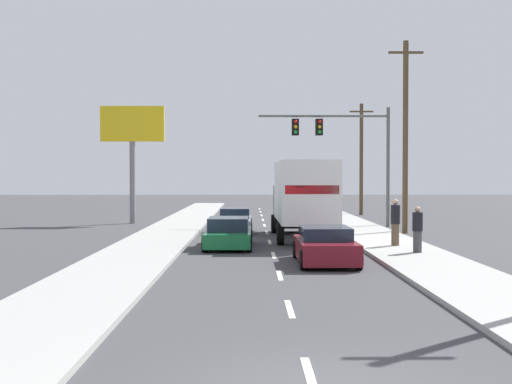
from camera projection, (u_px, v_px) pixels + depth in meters
name	position (u px, v px, depth m)	size (l,w,h in m)	color
ground_plane	(267.00, 234.00, 34.04)	(140.00, 140.00, 0.00)	#3D3D3F
sidewalk_right	(385.00, 242.00, 29.09)	(3.05, 80.00, 0.14)	#9E9E99
sidewalk_left	(154.00, 242.00, 28.99)	(3.05, 80.00, 0.14)	#9E9E99
lane_markings	(268.00, 237.00, 32.35)	(0.14, 57.00, 0.01)	silver
car_silver	(235.00, 222.00, 34.71)	(1.80, 4.62, 1.30)	#B7BABF
car_green	(229.00, 234.00, 27.51)	(1.99, 4.47, 1.26)	#196B38
box_truck	(302.00, 195.00, 30.92)	(2.67, 9.31, 3.64)	white
car_maroon	(325.00, 246.00, 22.52)	(1.99, 4.17, 1.25)	maroon
traffic_signal_mast	(335.00, 138.00, 38.54)	(7.67, 0.69, 6.98)	#595B56
utility_pole_mid	(405.00, 135.00, 34.21)	(1.80, 0.28, 9.95)	brown
utility_pole_far	(361.00, 158.00, 50.36)	(1.80, 0.28, 8.47)	brown
roadside_billboard	(132.00, 140.00, 41.35)	(3.98, 0.36, 7.35)	slate
pedestrian_near_corner	(418.00, 230.00, 24.56)	(0.38, 0.38, 1.71)	#3F3F42
pedestrian_mid_block	(395.00, 222.00, 27.00)	(0.38, 0.38, 1.90)	brown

